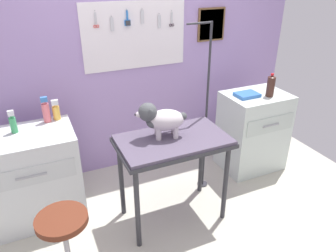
{
  "coord_description": "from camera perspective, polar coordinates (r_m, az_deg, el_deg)",
  "views": [
    {
      "loc": [
        -1.01,
        -1.97,
        2.15
      ],
      "look_at": [
        -0.06,
        0.14,
        0.99
      ],
      "focal_mm": 34.39,
      "sensor_mm": 36.0,
      "label": 1
    }
  ],
  "objects": [
    {
      "name": "soda_bottle",
      "position": [
        3.57,
        17.74,
        6.79
      ],
      "size": [
        0.08,
        0.08,
        0.25
      ],
      "color": "#41241C",
      "rests_on": "cabinet_right"
    },
    {
      "name": "ground",
      "position": [
        3.1,
        2.18,
        -17.88
      ],
      "size": [
        4.4,
        4.0,
        0.04
      ],
      "primitive_type": "cube",
      "color": "#BAB7A5"
    },
    {
      "name": "cabinet_right",
      "position": [
        3.8,
        14.75,
        -0.9
      ],
      "size": [
        0.68,
        0.54,
        0.9
      ],
      "color": "silver",
      "rests_on": "ground"
    },
    {
      "name": "supply_tray",
      "position": [
        3.53,
        13.83,
        5.41
      ],
      "size": [
        0.24,
        0.18,
        0.04
      ],
      "color": "#336CBD",
      "rests_on": "cabinet_right"
    },
    {
      "name": "grooming_arm",
      "position": [
        3.18,
        6.64,
        1.45
      ],
      "size": [
        0.3,
        0.11,
        1.72
      ],
      "color": "#2D2D33",
      "rests_on": "ground"
    },
    {
      "name": "rear_wall_panel",
      "position": [
        3.54,
        -6.69,
        10.2
      ],
      "size": [
        4.0,
        0.11,
        2.3
      ],
      "color": "#A688C3",
      "rests_on": "ground"
    },
    {
      "name": "shampoo_bottle",
      "position": [
        3.12,
        -20.81,
        2.48
      ],
      "size": [
        0.07,
        0.07,
        0.24
      ],
      "color": "#D9656D",
      "rests_on": "counter_left"
    },
    {
      "name": "grooming_table",
      "position": [
        2.77,
        0.92,
        -3.91
      ],
      "size": [
        0.96,
        0.56,
        0.84
      ],
      "color": "#2D2D33",
      "rests_on": "ground"
    },
    {
      "name": "dog",
      "position": [
        2.67,
        -1.32,
        1.29
      ],
      "size": [
        0.43,
        0.27,
        0.32
      ],
      "color": "silver",
      "rests_on": "grooming_table"
    },
    {
      "name": "stool",
      "position": [
        2.44,
        -18.05,
        -17.04
      ],
      "size": [
        0.36,
        0.36,
        0.62
      ],
      "color": "#9E9EA3",
      "rests_on": "ground"
    },
    {
      "name": "detangler_spray",
      "position": [
        3.03,
        -25.77,
        0.44
      ],
      "size": [
        0.06,
        0.06,
        0.2
      ],
      "color": "#3A9D5D",
      "rests_on": "counter_left"
    },
    {
      "name": "conditioner_bottle",
      "position": [
        3.15,
        -19.22,
        2.49
      ],
      "size": [
        0.07,
        0.07,
        0.19
      ],
      "color": "gold",
      "rests_on": "counter_left"
    },
    {
      "name": "counter_left",
      "position": [
        3.2,
        -22.74,
        -8.26
      ],
      "size": [
        0.8,
        0.58,
        0.86
      ],
      "color": "silver",
      "rests_on": "ground"
    }
  ]
}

